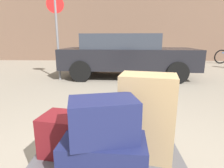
% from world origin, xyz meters
% --- Properties ---
extents(duffel_bag_navy_rear_left, '(0.58, 0.33, 0.29)m').
position_xyz_m(duffel_bag_navy_rear_left, '(-0.01, -0.07, 0.48)').
color(duffel_bag_navy_rear_left, '#191E47').
rests_on(duffel_bag_navy_rear_left, luggage_cart).
extents(suitcase_tan_front_right, '(0.46, 0.34, 0.67)m').
position_xyz_m(suitcase_tan_front_right, '(0.31, 0.19, 0.68)').
color(suitcase_tan_front_right, '#9E7F56').
rests_on(suitcase_tan_front_right, luggage_cart).
extents(duffel_bag_maroon_rear_right, '(0.67, 0.40, 0.33)m').
position_xyz_m(duffel_bag_maroon_rear_right, '(-0.22, 0.18, 0.51)').
color(duffel_bag_maroon_rear_right, maroon).
rests_on(duffel_bag_maroon_rear_right, luggage_cart).
extents(duffel_bag_navy_topmost_pile, '(0.47, 0.35, 0.28)m').
position_xyz_m(duffel_bag_navy_topmost_pile, '(-0.01, -0.07, 0.77)').
color(duffel_bag_navy_topmost_pile, '#191E47').
rests_on(duffel_bag_navy_topmost_pile, duffel_bag_navy_rear_left).
extents(parked_car, '(4.39, 2.09, 1.42)m').
position_xyz_m(parked_car, '(0.35, 5.08, 0.76)').
color(parked_car, black).
rests_on(parked_car, ground_plane).
extents(bollard_kerb_near, '(0.25, 0.25, 0.66)m').
position_xyz_m(bollard_kerb_near, '(2.09, 7.03, 0.33)').
color(bollard_kerb_near, '#72665B').
rests_on(bollard_kerb_near, ground_plane).
extents(bollard_kerb_mid, '(0.25, 0.25, 0.66)m').
position_xyz_m(bollard_kerb_mid, '(3.29, 7.03, 0.33)').
color(bollard_kerb_mid, '#72665B').
rests_on(bollard_kerb_mid, ground_plane).
extents(no_parking_sign, '(0.49, 0.14, 2.50)m').
position_xyz_m(no_parking_sign, '(-1.77, 4.55, 1.54)').
color(no_parking_sign, slate).
rests_on(no_parking_sign, ground_plane).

